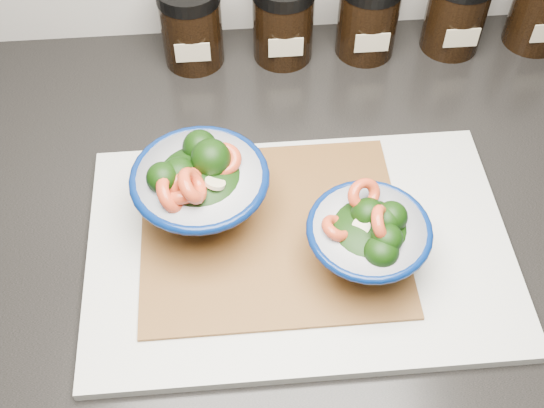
{
  "coord_description": "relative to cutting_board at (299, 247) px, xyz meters",
  "views": [
    {
      "loc": [
        -0.21,
        0.96,
        1.51
      ],
      "look_at": [
        -0.17,
        1.38,
        0.96
      ],
      "focal_mm": 45.0,
      "sensor_mm": 36.0,
      "label": 1
    }
  ],
  "objects": [
    {
      "name": "cabinet",
      "position": [
        0.14,
        0.09,
        -0.48
      ],
      "size": [
        3.43,
        0.58,
        0.86
      ],
      "primitive_type": "cube",
      "color": "black",
      "rests_on": "ground"
    },
    {
      "name": "countertop",
      "position": [
        0.14,
        0.09,
        -0.03
      ],
      "size": [
        3.5,
        0.6,
        0.04
      ],
      "primitive_type": "cube",
      "color": "black",
      "rests_on": "cabinet"
    },
    {
      "name": "cutting_board",
      "position": [
        0.0,
        0.0,
        0.0
      ],
      "size": [
        0.45,
        0.3,
        0.01
      ],
      "primitive_type": "cube",
      "color": "beige",
      "rests_on": "countertop"
    },
    {
      "name": "bamboo_mat",
      "position": [
        -0.03,
        0.02,
        0.01
      ],
      "size": [
        0.28,
        0.24,
        0.0
      ],
      "primitive_type": "cube",
      "color": "brown",
      "rests_on": "cutting_board"
    },
    {
      "name": "bowl_left",
      "position": [
        -0.1,
        0.05,
        0.06
      ],
      "size": [
        0.15,
        0.15,
        0.11
      ],
      "rotation": [
        0.0,
        0.0,
        -0.13
      ],
      "color": "white",
      "rests_on": "bamboo_mat"
    },
    {
      "name": "bowl_right",
      "position": [
        0.07,
        -0.03,
        0.05
      ],
      "size": [
        0.13,
        0.13,
        0.09
      ],
      "rotation": [
        0.0,
        0.0,
        -0.41
      ],
      "color": "white",
      "rests_on": "bamboo_mat"
    },
    {
      "name": "spice_jar_a",
      "position": [
        -0.11,
        0.33,
        0.05
      ],
      "size": [
        0.08,
        0.08,
        0.11
      ],
      "color": "black",
      "rests_on": "countertop"
    },
    {
      "name": "spice_jar_b",
      "position": [
        0.01,
        0.33,
        0.05
      ],
      "size": [
        0.08,
        0.08,
        0.11
      ],
      "color": "black",
      "rests_on": "countertop"
    },
    {
      "name": "spice_jar_c",
      "position": [
        0.13,
        0.33,
        0.05
      ],
      "size": [
        0.08,
        0.08,
        0.11
      ],
      "color": "black",
      "rests_on": "countertop"
    },
    {
      "name": "spice_jar_d",
      "position": [
        0.24,
        0.33,
        0.05
      ],
      "size": [
        0.08,
        0.08,
        0.11
      ],
      "color": "black",
      "rests_on": "countertop"
    },
    {
      "name": "spice_jar_e",
      "position": [
        0.36,
        0.33,
        0.05
      ],
      "size": [
        0.08,
        0.08,
        0.11
      ],
      "color": "black",
      "rests_on": "countertop"
    }
  ]
}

